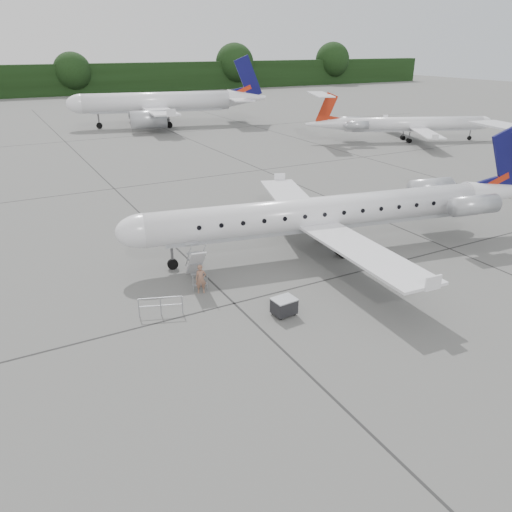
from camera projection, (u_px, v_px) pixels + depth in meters
ground at (363, 297)px, 27.62m from camera, size 320.00×320.00×0.00m
treeline at (44, 81)px, 131.19m from camera, size 260.00×4.00×8.00m
main_regional_jet at (321, 197)px, 32.29m from camera, size 32.70×26.20×7.50m
airstair at (196, 264)px, 28.83m from camera, size 1.29×2.54×2.35m
passenger at (201, 279)px, 27.76m from camera, size 0.72×0.60×1.68m
safety_railing at (161, 306)px, 25.58m from camera, size 2.10×0.82×1.00m
baggage_cart at (284, 306)px, 25.59m from camera, size 1.21×1.01×0.99m
bg_narrowbody at (157, 92)px, 82.54m from camera, size 35.13×28.74×11.07m
bg_regional_right at (415, 117)px, 70.53m from camera, size 30.88×27.06×6.74m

